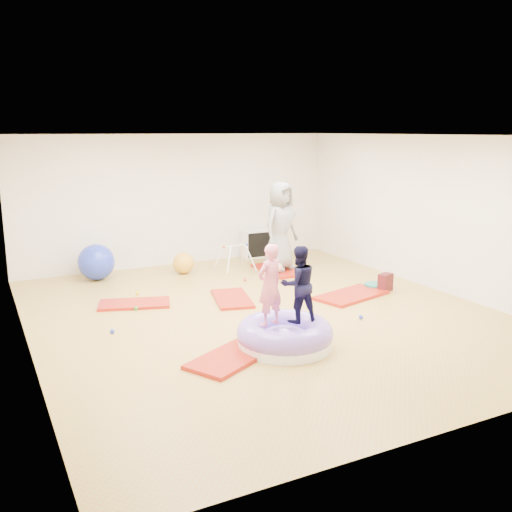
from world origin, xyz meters
name	(u,v)px	position (x,y,z in m)	size (l,w,h in m)	color
room	(265,228)	(0.00, 0.00, 1.40)	(7.01, 8.01, 2.81)	#BB8B38
gym_mat_front_left	(232,357)	(-1.20, -1.41, 0.03)	(1.27, 0.63, 0.05)	red
gym_mat_mid_left	(134,304)	(-1.72, 1.44, 0.02)	(1.17, 0.58, 0.05)	red
gym_mat_center_back	(232,299)	(-0.13, 0.97, 0.02)	(1.16, 0.58, 0.05)	red
gym_mat_right	(351,295)	(1.83, 0.19, 0.03)	(1.34, 0.67, 0.06)	red
gym_mat_rear_right	(278,270)	(1.58, 2.41, 0.03)	(1.27, 0.63, 0.05)	red
inflatable_cushion	(285,336)	(-0.40, -1.35, 0.16)	(1.31, 1.31, 0.41)	white
child_pink	(270,281)	(-0.60, -1.29, 0.93)	(0.40, 0.27, 1.11)	pink
child_navy	(299,281)	(-0.19, -1.34, 0.91)	(0.51, 0.40, 1.05)	black
adult_caregiver	(280,226)	(1.60, 2.38, 0.96)	(0.88, 0.58, 1.81)	gray
infant	(275,267)	(1.37, 2.17, 0.17)	(0.38, 0.39, 0.22)	#A9DBF5
ball_pit_balls	(223,314)	(-0.61, 0.23, 0.03)	(3.67, 3.75, 0.07)	#C4442C
exercise_ball_blue	(96,262)	(-1.93, 3.41, 0.35)	(0.71, 0.71, 0.71)	#2337C9
exercise_ball_orange	(183,263)	(-0.24, 3.12, 0.22)	(0.44, 0.44, 0.44)	gold
infant_play_gym	(235,253)	(0.83, 2.91, 0.36)	(0.70, 0.66, 0.53)	white
cube_shelf	(256,244)	(1.77, 3.79, 0.32)	(0.65, 0.32, 0.65)	white
balance_disc	(375,286)	(2.55, 0.46, 0.04)	(0.39, 0.39, 0.09)	#118071
backpack	(385,282)	(2.61, 0.22, 0.16)	(0.28, 0.17, 0.32)	maroon
yellow_toy	(261,331)	(-0.41, -0.69, 0.01)	(0.19, 0.19, 0.03)	#DFC000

